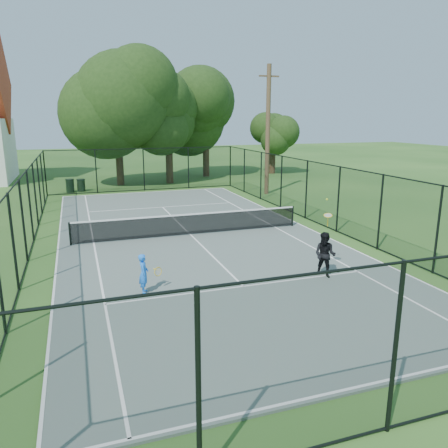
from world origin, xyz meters
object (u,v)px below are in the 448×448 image
object	(u,v)px
trash_bin_left	(70,186)
utility_pole	(268,130)
trash_bin_right	(81,185)
tennis_net	(190,223)
player_blue	(144,274)
player_black	(325,255)

from	to	relation	value
trash_bin_left	utility_pole	size ratio (longest dim) A/B	0.11
utility_pole	trash_bin_left	bearing A→B (deg)	159.16
trash_bin_right	utility_pole	bearing A→B (deg)	-23.07
tennis_net	trash_bin_left	size ratio (longest dim) A/B	10.76
utility_pole	player_blue	bearing A→B (deg)	-125.54
tennis_net	player_blue	xyz separation A→B (m)	(-2.93, -5.90, 0.08)
player_blue	trash_bin_left	bearing A→B (deg)	96.04
trash_bin_left	trash_bin_right	bearing A→B (deg)	19.62
trash_bin_left	player_blue	size ratio (longest dim) A/B	0.79
player_blue	trash_bin_right	bearing A→B (deg)	93.86
tennis_net	trash_bin_right	size ratio (longest dim) A/B	11.59
tennis_net	player_blue	world-z (taller)	player_blue
trash_bin_left	utility_pole	distance (m)	14.14
trash_bin_left	player_blue	bearing A→B (deg)	-83.96
utility_pole	player_blue	distance (m)	18.66
trash_bin_left	utility_pole	world-z (taller)	utility_pole
trash_bin_right	utility_pole	world-z (taller)	utility_pole
trash_bin_left	player_black	bearing A→B (deg)	-68.95
player_blue	utility_pole	bearing A→B (deg)	54.46
utility_pole	player_blue	world-z (taller)	utility_pole
trash_bin_right	player_black	xyz separation A→B (m)	(7.07, -20.56, 0.36)
tennis_net	trash_bin_left	distance (m)	14.73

